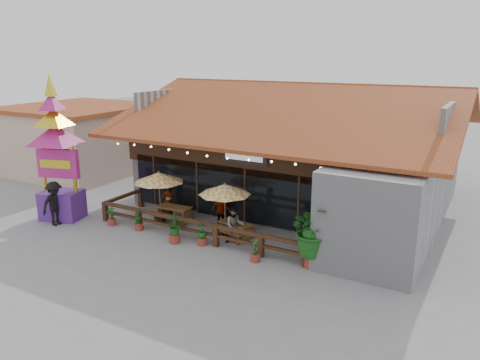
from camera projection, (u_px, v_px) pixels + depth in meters
The scene contains 19 objects.
ground at pixel (233, 244), 18.83m from camera, with size 100.00×100.00×0.00m, color gray.
restaurant_building at pixel (303, 160), 23.68m from camera, with size 15.50×14.73×6.09m.
patio_railing at pixel (184, 222), 19.52m from camera, with size 10.00×2.60×0.92m.
neighbor_building at pixel (81, 138), 30.46m from camera, with size 8.40×8.40×4.22m.
umbrella_left at pixel (159, 178), 20.77m from camera, with size 2.74×2.74×2.42m.
umbrella_right at pixel (225, 190), 19.17m from camera, with size 2.62×2.62×2.34m.
picnic_table_left at pixel (174, 212), 21.19m from camera, with size 1.63×1.43×0.75m.
picnic_table_right at pixel (235, 228), 19.39m from camera, with size 1.61×1.46×0.67m.
thai_sign_tower at pixel (55, 139), 20.85m from camera, with size 3.29×3.29×7.11m.
tropical_plant at pixel (313, 231), 16.52m from camera, with size 2.27×2.26×2.37m.
diner_a at pixel (168, 201), 21.90m from camera, with size 0.55×0.36×1.52m, color #3C2313.
diner_b at pixel (235, 225), 18.81m from camera, with size 0.74×0.58×1.53m, color #3C2313.
diner_c at pixel (221, 211), 20.54m from camera, with size 0.90×0.37×1.53m, color #3C2313.
pedestrian at pixel (55, 203), 20.75m from camera, with size 1.30×0.74×2.01m, color black.
planter_a at pixel (112, 217), 20.86m from camera, with size 0.37×0.36×0.88m.
planter_b at pixel (139, 221), 20.28m from camera, with size 0.42×0.44×0.93m.
planter_c at pixel (174, 228), 18.85m from camera, with size 0.78×0.71×1.10m.
planter_d at pixel (202, 235), 18.66m from camera, with size 0.48×0.48×0.93m.
planter_e at pixel (255, 252), 17.20m from camera, with size 0.37×0.37×0.88m.
Camera 1 is at (8.87, -15.09, 7.43)m, focal length 35.00 mm.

